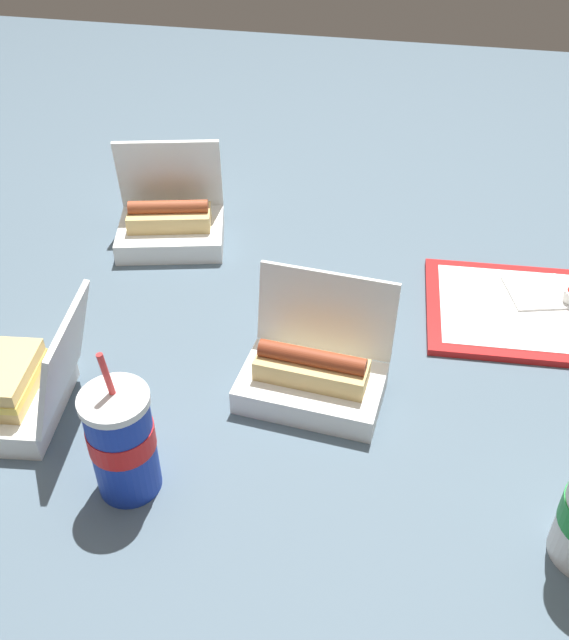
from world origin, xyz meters
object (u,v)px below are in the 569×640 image
Objects in this scene: food_tray at (537,312)px; clamshell_hotdog_back at (313,373)px; clamshell_sandwich_corner at (13,390)px; clamshell_hotdog_center at (171,223)px; soda_cup_right at (122,441)px.

food_tray is 1.76× the size of clamshell_hotdog_back.
clamshell_sandwich_corner is 0.97× the size of clamshell_hotdog_back.
clamshell_hotdog_center is at bearing -46.73° from clamshell_hotdog_back.
clamshell_hotdog_back is at bearing -163.06° from clamshell_sandwich_corner.
clamshell_hotdog_back reaches higher than food_tray.
food_tray is 1.68× the size of clamshell_hotdog_center.
clamshell_sandwich_corner is at bearing 16.94° from clamshell_hotdog_back.
food_tray is at bearing -142.39° from clamshell_hotdog_back.
soda_cup_right is at bearing 156.51° from clamshell_sandwich_corner.
clamshell_hotdog_center is 1.05× the size of soda_cup_right.
soda_cup_right is at bearing 41.16° from food_tray.
clamshell_sandwich_corner is 0.23m from soda_cup_right.
food_tray is 0.72m from soda_cup_right.
clamshell_hotdog_center is (0.68, -0.10, 0.04)m from food_tray.
soda_cup_right reaches higher than clamshell_hotdog_back.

